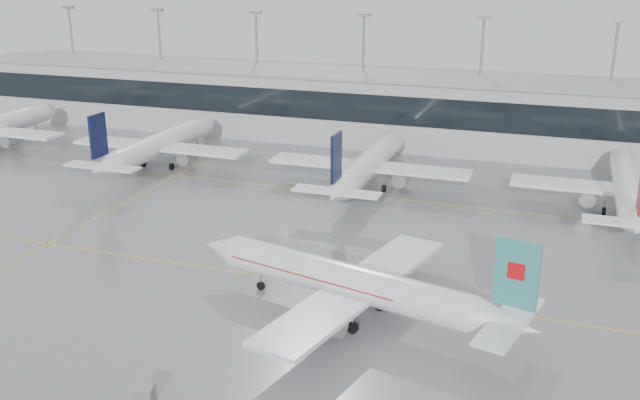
% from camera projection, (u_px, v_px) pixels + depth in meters
% --- Properties ---
extents(ground, '(320.00, 320.00, 0.00)m').
position_uv_depth(ground, '(282.00, 279.00, 74.89)').
color(ground, gray).
rests_on(ground, ground).
extents(taxi_line_main, '(120.00, 0.25, 0.01)m').
position_uv_depth(taxi_line_main, '(282.00, 279.00, 74.89)').
color(taxi_line_main, gold).
rests_on(taxi_line_main, ground).
extents(taxi_line_north, '(120.00, 0.25, 0.01)m').
position_uv_depth(taxi_line_north, '(362.00, 195.00, 101.72)').
color(taxi_line_north, gold).
rests_on(taxi_line_north, ground).
extents(taxi_line_cross, '(0.25, 60.00, 0.01)m').
position_uv_depth(taxi_line_cross, '(121.00, 205.00, 97.73)').
color(taxi_line_cross, gold).
rests_on(taxi_line_cross, ground).
extents(terminal, '(180.00, 15.00, 12.00)m').
position_uv_depth(terminal, '(412.00, 111.00, 128.43)').
color(terminal, '#A4A4A8').
rests_on(terminal, ground).
extents(terminal_glass, '(180.00, 0.20, 5.00)m').
position_uv_depth(terminal_glass, '(402.00, 111.00, 121.20)').
color(terminal_glass, black).
rests_on(terminal_glass, ground).
extents(terminal_roof, '(182.00, 16.00, 0.40)m').
position_uv_depth(terminal_roof, '(413.00, 77.00, 126.45)').
color(terminal_roof, gray).
rests_on(terminal_roof, ground).
extents(light_masts, '(156.40, 1.00, 22.60)m').
position_uv_depth(light_masts, '(420.00, 66.00, 131.45)').
color(light_masts, gray).
rests_on(light_masts, ground).
extents(air_canada_jet, '(35.01, 28.13, 10.96)m').
position_uv_depth(air_canada_jet, '(356.00, 284.00, 65.70)').
color(air_canada_jet, white).
rests_on(air_canada_jet, ground).
extents(parked_jet_b, '(29.64, 36.96, 11.72)m').
position_uv_depth(parked_jet_b, '(160.00, 144.00, 114.83)').
color(parked_jet_b, white).
rests_on(parked_jet_b, ground).
extents(parked_jet_c, '(29.64, 36.96, 11.72)m').
position_uv_depth(parked_jet_c, '(369.00, 164.00, 103.84)').
color(parked_jet_c, white).
rests_on(parked_jet_c, ground).
extents(parked_jet_d, '(29.64, 36.96, 11.72)m').
position_uv_depth(parked_jet_d, '(628.00, 188.00, 92.85)').
color(parked_jet_d, white).
rests_on(parked_jet_d, ground).
extents(gse_unit, '(1.71, 1.64, 1.43)m').
position_uv_depth(gse_unit, '(144.00, 395.00, 53.70)').
color(gse_unit, slate).
rests_on(gse_unit, ground).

